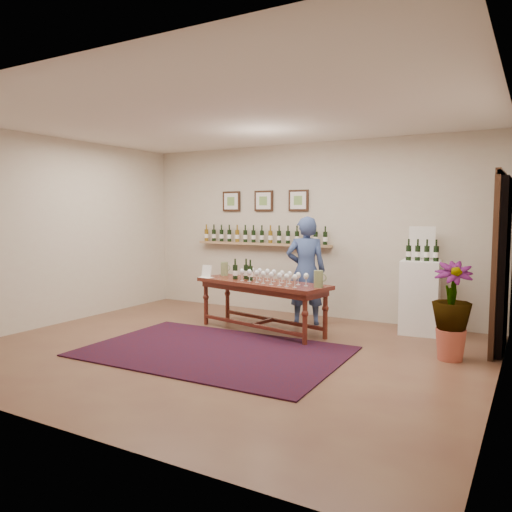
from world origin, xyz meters
The scene contains 14 objects.
ground centered at (0.00, 0.00, 0.00)m, with size 6.00×6.00×0.00m, color brown.
room_shell centered at (2.11, 1.86, 1.12)m, with size 6.00×6.00×6.00m.
rug centered at (-0.06, -0.12, 0.01)m, with size 3.07×2.04×0.02m, color #420B10.
tasting_table centered at (-0.07, 1.10, 0.61)m, with size 2.11×1.05×0.72m.
table_glasses centered at (0.14, 1.01, 0.81)m, with size 1.30×0.30×0.18m, color white, non-canonical shape.
table_bottles centered at (-0.39, 1.14, 0.88)m, with size 0.31×0.18×0.33m, color black, non-canonical shape.
pitcher_left centered at (-0.89, 1.37, 0.82)m, with size 0.13×0.13×0.21m, color olive, non-canonical shape.
pitcher_right centered at (0.84, 0.96, 0.83)m, with size 0.14×0.14×0.22m, color olive, non-canonical shape.
menu_card centered at (-1.00, 1.07, 0.81)m, with size 0.20×0.15×0.18m, color white.
display_pedestal centered at (1.89, 2.09, 0.51)m, with size 0.51×0.51×1.02m, color white.
pedestal_bottles centered at (1.92, 2.04, 1.17)m, with size 0.30×0.08×0.30m, color black, non-canonical shape.
info_sign centered at (1.86, 2.28, 1.27)m, with size 0.36×0.02×0.49m, color white.
potted_plant centered at (2.47, 0.95, 0.57)m, with size 0.63×0.63×0.98m.
person centered at (0.28, 1.82, 0.81)m, with size 0.59×0.39×1.63m, color navy.
Camera 1 is at (3.30, -5.01, 1.68)m, focal length 35.00 mm.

